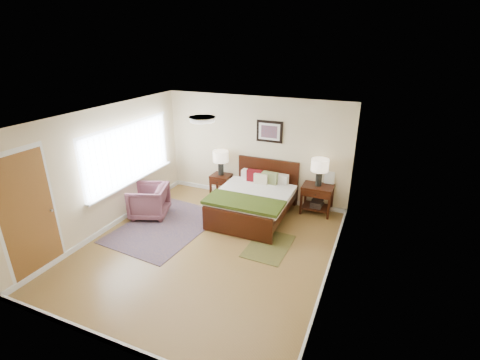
{
  "coord_description": "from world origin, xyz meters",
  "views": [
    {
      "loc": [
        2.77,
        -4.93,
        3.67
      ],
      "look_at": [
        0.24,
        1.02,
        1.05
      ],
      "focal_mm": 26.0,
      "sensor_mm": 36.0,
      "label": 1
    }
  ],
  "objects_px": {
    "lamp_left": "(221,158)",
    "lamp_right": "(320,167)",
    "bed": "(254,196)",
    "armchair": "(149,201)",
    "nightstand_left": "(221,180)",
    "rug_persian": "(166,226)",
    "nightstand_right": "(317,197)"
  },
  "relations": [
    {
      "from": "nightstand_left",
      "to": "lamp_right",
      "type": "distance_m",
      "value": 2.49
    },
    {
      "from": "nightstand_right",
      "to": "lamp_left",
      "type": "relative_size",
      "value": 1.1
    },
    {
      "from": "armchair",
      "to": "rug_persian",
      "type": "xyz_separation_m",
      "value": [
        0.6,
        -0.29,
        -0.35
      ]
    },
    {
      "from": "nightstand_right",
      "to": "rug_persian",
      "type": "distance_m",
      "value": 3.39
    },
    {
      "from": "nightstand_left",
      "to": "armchair",
      "type": "distance_m",
      "value": 1.88
    },
    {
      "from": "bed",
      "to": "nightstand_left",
      "type": "bearing_deg",
      "value": 148.69
    },
    {
      "from": "nightstand_right",
      "to": "rug_persian",
      "type": "relative_size",
      "value": 0.29
    },
    {
      "from": "nightstand_left",
      "to": "nightstand_right",
      "type": "bearing_deg",
      "value": 0.14
    },
    {
      "from": "lamp_right",
      "to": "armchair",
      "type": "distance_m",
      "value": 3.83
    },
    {
      "from": "nightstand_left",
      "to": "rug_persian",
      "type": "bearing_deg",
      "value": -101.8
    },
    {
      "from": "lamp_right",
      "to": "lamp_left",
      "type": "bearing_deg",
      "value": 180.0
    },
    {
      "from": "lamp_left",
      "to": "nightstand_left",
      "type": "bearing_deg",
      "value": -90.0
    },
    {
      "from": "lamp_right",
      "to": "rug_persian",
      "type": "bearing_deg",
      "value": -145.8
    },
    {
      "from": "lamp_left",
      "to": "lamp_right",
      "type": "xyz_separation_m",
      "value": [
        2.4,
        0.0,
        0.11
      ]
    },
    {
      "from": "bed",
      "to": "lamp_right",
      "type": "height_order",
      "value": "lamp_right"
    },
    {
      "from": "lamp_left",
      "to": "nightstand_right",
      "type": "bearing_deg",
      "value": -0.34
    },
    {
      "from": "rug_persian",
      "to": "armchair",
      "type": "bearing_deg",
      "value": 159.39
    },
    {
      "from": "bed",
      "to": "rug_persian",
      "type": "relative_size",
      "value": 0.84
    },
    {
      "from": "nightstand_left",
      "to": "lamp_right",
      "type": "xyz_separation_m",
      "value": [
        2.4,
        0.02,
        0.67
      ]
    },
    {
      "from": "bed",
      "to": "lamp_left",
      "type": "relative_size",
      "value": 3.18
    },
    {
      "from": "nightstand_right",
      "to": "armchair",
      "type": "relative_size",
      "value": 0.85
    },
    {
      "from": "rug_persian",
      "to": "nightstand_right",
      "type": "bearing_deg",
      "value": 38.84
    },
    {
      "from": "lamp_left",
      "to": "rug_persian",
      "type": "relative_size",
      "value": 0.26
    },
    {
      "from": "nightstand_right",
      "to": "lamp_left",
      "type": "xyz_separation_m",
      "value": [
        -2.4,
        0.01,
        0.59
      ]
    },
    {
      "from": "bed",
      "to": "lamp_right",
      "type": "distance_m",
      "value": 1.56
    },
    {
      "from": "nightstand_right",
      "to": "lamp_right",
      "type": "xyz_separation_m",
      "value": [
        -0.0,
        0.01,
        0.7
      ]
    },
    {
      "from": "bed",
      "to": "nightstand_right",
      "type": "height_order",
      "value": "bed"
    },
    {
      "from": "rug_persian",
      "to": "lamp_left",
      "type": "bearing_deg",
      "value": 83.16
    },
    {
      "from": "bed",
      "to": "rug_persian",
      "type": "height_order",
      "value": "bed"
    },
    {
      "from": "bed",
      "to": "lamp_left",
      "type": "xyz_separation_m",
      "value": [
        -1.16,
        0.72,
        0.51
      ]
    },
    {
      "from": "nightstand_left",
      "to": "lamp_right",
      "type": "relative_size",
      "value": 0.91
    },
    {
      "from": "nightstand_right",
      "to": "lamp_right",
      "type": "height_order",
      "value": "lamp_right"
    }
  ]
}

